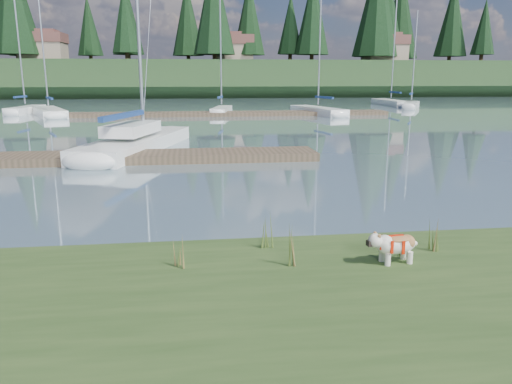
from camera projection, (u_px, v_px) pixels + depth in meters
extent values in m
plane|color=slate|center=(200.00, 116.00, 39.05)|extent=(200.00, 200.00, 0.00)
cube|color=#1C3319|center=(194.00, 79.00, 80.01)|extent=(200.00, 20.00, 5.00)
cylinder|color=silver|center=(388.00, 260.00, 7.32)|extent=(0.09, 0.09, 0.18)
cylinder|color=silver|center=(382.00, 255.00, 7.49)|extent=(0.09, 0.09, 0.18)
cylinder|color=silver|center=(410.00, 258.00, 7.41)|extent=(0.09, 0.09, 0.18)
cylinder|color=silver|center=(403.00, 253.00, 7.58)|extent=(0.09, 0.09, 0.18)
ellipsoid|color=silver|center=(397.00, 244.00, 7.41)|extent=(0.63, 0.37, 0.28)
ellipsoid|color=#9A673A|center=(397.00, 239.00, 7.39)|extent=(0.45, 0.33, 0.10)
ellipsoid|color=silver|center=(375.00, 240.00, 7.30)|extent=(0.23, 0.24, 0.21)
cube|color=black|center=(369.00, 243.00, 7.29)|extent=(0.07, 0.11, 0.08)
cube|color=white|center=(137.00, 145.00, 21.11)|extent=(4.31, 9.03, 0.70)
ellipsoid|color=white|center=(170.00, 133.00, 25.36)|extent=(2.50, 2.83, 0.70)
cube|color=navy|center=(123.00, 116.00, 19.55)|extent=(1.28, 3.91, 0.20)
cube|color=white|center=(132.00, 129.00, 20.46)|extent=(2.22, 3.46, 0.45)
cube|color=#4C3D2C|center=(100.00, 158.00, 18.24)|extent=(16.00, 2.00, 0.30)
cube|color=#4C3D2C|center=(225.00, 114.00, 39.27)|extent=(26.00, 2.20, 0.30)
cube|color=white|center=(26.00, 111.00, 41.74)|extent=(1.86, 5.74, 0.70)
ellipsoid|color=white|center=(39.00, 108.00, 44.48)|extent=(1.38, 1.66, 0.70)
cylinder|color=silver|center=(20.00, 51.00, 40.64)|extent=(0.12, 0.12, 8.54)
cube|color=navy|center=(20.00, 97.00, 40.72)|extent=(0.43, 2.25, 0.20)
cube|color=white|center=(49.00, 113.00, 39.35)|extent=(4.48, 7.76, 0.70)
ellipsoid|color=white|center=(43.00, 110.00, 42.61)|extent=(2.33, 2.56, 0.70)
cylinder|color=silver|center=(41.00, 26.00, 37.86)|extent=(0.12, 0.12, 11.98)
cube|color=navy|center=(49.00, 98.00, 38.20)|extent=(1.32, 2.90, 0.20)
cube|color=white|center=(222.00, 111.00, 40.96)|extent=(2.16, 5.34, 0.70)
ellipsoid|color=white|center=(226.00, 109.00, 43.49)|extent=(1.39, 1.61, 0.70)
cylinder|color=silver|center=(221.00, 52.00, 39.90)|extent=(0.12, 0.12, 8.19)
cube|color=navy|center=(220.00, 97.00, 40.00)|extent=(0.59, 2.07, 0.20)
cube|color=white|center=(318.00, 112.00, 40.70)|extent=(3.27, 7.35, 0.70)
ellipsoid|color=white|center=(299.00, 109.00, 43.96)|extent=(1.98, 2.27, 0.70)
cylinder|color=silver|center=(320.00, 34.00, 39.31)|extent=(0.12, 0.12, 11.02)
cube|color=navy|center=(324.00, 97.00, 39.54)|extent=(0.87, 2.82, 0.20)
cube|color=white|center=(411.00, 106.00, 48.56)|extent=(3.64, 5.26, 0.70)
ellipsoid|color=white|center=(413.00, 104.00, 50.97)|extent=(1.72, 1.84, 0.70)
cylinder|color=silver|center=(415.00, 56.00, 47.49)|extent=(0.12, 0.12, 8.23)
cube|color=navy|center=(411.00, 94.00, 47.63)|extent=(1.20, 1.96, 0.20)
cube|color=white|center=(391.00, 103.00, 53.04)|extent=(1.70, 7.31, 0.70)
ellipsoid|color=white|center=(378.00, 101.00, 56.57)|extent=(1.60, 2.00, 0.70)
cylinder|color=silver|center=(394.00, 44.00, 51.67)|extent=(0.12, 0.12, 10.90)
cube|color=navy|center=(395.00, 92.00, 51.81)|extent=(0.21, 2.91, 0.20)
cone|color=#475B23|center=(289.00, 244.00, 7.35)|extent=(0.03, 0.03, 0.60)
cone|color=brown|center=(298.00, 249.00, 7.31)|extent=(0.03, 0.03, 0.48)
cone|color=#475B23|center=(293.00, 241.00, 7.38)|extent=(0.03, 0.03, 0.66)
cone|color=brown|center=(299.00, 250.00, 7.36)|extent=(0.03, 0.03, 0.42)
cone|color=#475B23|center=(292.00, 248.00, 7.29)|extent=(0.03, 0.03, 0.54)
cone|color=#475B23|center=(263.00, 233.00, 8.02)|extent=(0.03, 0.03, 0.52)
cone|color=brown|center=(271.00, 237.00, 7.97)|extent=(0.03, 0.03, 0.42)
cone|color=#475B23|center=(267.00, 231.00, 8.05)|extent=(0.03, 0.03, 0.57)
cone|color=brown|center=(272.00, 238.00, 8.02)|extent=(0.03, 0.03, 0.37)
cone|color=#475B23|center=(265.00, 236.00, 7.95)|extent=(0.03, 0.03, 0.47)
cone|color=#475B23|center=(428.00, 236.00, 7.91)|extent=(0.03, 0.03, 0.50)
cone|color=brown|center=(436.00, 240.00, 7.87)|extent=(0.03, 0.03, 0.40)
cone|color=#475B23|center=(430.00, 233.00, 7.94)|extent=(0.03, 0.03, 0.55)
cone|color=brown|center=(437.00, 240.00, 7.92)|extent=(0.03, 0.03, 0.35)
cone|color=#475B23|center=(431.00, 239.00, 7.84)|extent=(0.03, 0.03, 0.45)
cone|color=#475B23|center=(176.00, 251.00, 7.27)|extent=(0.03, 0.03, 0.47)
cone|color=brown|center=(184.00, 255.00, 7.23)|extent=(0.03, 0.03, 0.37)
cone|color=#475B23|center=(180.00, 248.00, 7.31)|extent=(0.03, 0.03, 0.51)
cone|color=brown|center=(186.00, 256.00, 7.28)|extent=(0.03, 0.03, 0.33)
cone|color=#475B23|center=(177.00, 254.00, 7.21)|extent=(0.03, 0.03, 0.42)
cone|color=#475B23|center=(402.00, 246.00, 7.66)|extent=(0.03, 0.03, 0.36)
cone|color=brown|center=(411.00, 249.00, 7.61)|extent=(0.03, 0.03, 0.29)
cone|color=#475B23|center=(405.00, 244.00, 7.69)|extent=(0.03, 0.03, 0.40)
cone|color=brown|center=(412.00, 249.00, 7.66)|extent=(0.03, 0.03, 0.25)
cone|color=#475B23|center=(406.00, 248.00, 7.58)|extent=(0.03, 0.03, 0.32)
cube|color=#33281C|center=(232.00, 256.00, 8.52)|extent=(60.00, 0.50, 0.14)
cylinder|color=#382619|center=(18.00, 55.00, 71.31)|extent=(0.60, 0.60, 1.80)
cylinder|color=#382619|center=(129.00, 57.00, 77.03)|extent=(0.60, 0.60, 1.80)
cone|color=black|center=(126.00, 17.00, 75.70)|extent=(4.84, 4.84, 11.00)
cylinder|color=#382619|center=(215.00, 56.00, 72.85)|extent=(0.60, 0.60, 1.80)
cone|color=black|center=(214.00, 4.00, 71.21)|extent=(6.16, 6.16, 14.00)
cylinder|color=#382619|center=(290.00, 57.00, 78.20)|extent=(0.60, 0.60, 1.80)
cone|color=black|center=(291.00, 24.00, 77.08)|extent=(3.96, 3.96, 9.00)
cylinder|color=#382619|center=(374.00, 57.00, 77.89)|extent=(0.60, 0.60, 1.80)
cone|color=black|center=(377.00, 2.00, 76.04)|extent=(7.04, 7.04, 16.00)
cylinder|color=#382619|center=(449.00, 58.00, 82.52)|extent=(0.60, 0.60, 1.80)
cone|color=black|center=(452.00, 18.00, 81.09)|extent=(5.28, 5.28, 12.00)
cube|color=gray|center=(44.00, 53.00, 73.50)|extent=(6.00, 5.00, 2.80)
cube|color=brown|center=(42.00, 38.00, 73.02)|extent=(6.30, 5.30, 1.40)
cube|color=brown|center=(42.00, 32.00, 72.84)|extent=(4.20, 3.60, 0.70)
cube|color=gray|center=(232.00, 54.00, 77.94)|extent=(6.00, 5.00, 2.80)
cube|color=brown|center=(232.00, 40.00, 77.46)|extent=(6.30, 5.30, 1.40)
cube|color=brown|center=(232.00, 35.00, 77.28)|extent=(4.20, 3.60, 0.70)
cube|color=gray|center=(384.00, 54.00, 78.99)|extent=(6.00, 5.00, 2.80)
cube|color=brown|center=(385.00, 40.00, 78.51)|extent=(6.30, 5.30, 1.40)
cube|color=brown|center=(385.00, 35.00, 78.33)|extent=(4.20, 3.60, 0.70)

